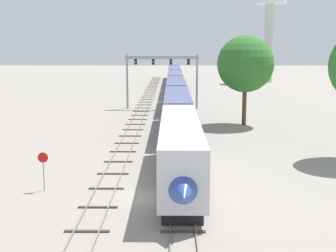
# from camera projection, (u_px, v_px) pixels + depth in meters

# --- Properties ---
(ground_plane) EXTENTS (400.00, 400.00, 0.00)m
(ground_plane) POSITION_uv_depth(u_px,v_px,m) (152.00, 198.00, 32.65)
(ground_plane) COLOR gray
(track_main) EXTENTS (2.60, 200.00, 0.16)m
(track_main) POSITION_uv_depth(u_px,v_px,m) (175.00, 98.00, 91.70)
(track_main) COLOR slate
(track_main) RESTS_ON ground
(track_near) EXTENTS (2.60, 160.00, 0.16)m
(track_near) POSITION_uv_depth(u_px,v_px,m) (140.00, 113.00, 72.05)
(track_near) COLOR slate
(track_near) RESTS_ON ground
(passenger_train) EXTENTS (3.04, 124.53, 4.80)m
(passenger_train) POSITION_uv_depth(u_px,v_px,m) (175.00, 87.00, 87.29)
(passenger_train) COLOR silver
(passenger_train) RESTS_ON ground
(signal_gantry) EXTENTS (12.10, 0.49, 9.00)m
(signal_gantry) POSITION_uv_depth(u_px,v_px,m) (162.00, 69.00, 76.45)
(signal_gantry) COLOR #999BA0
(signal_gantry) RESTS_ON ground
(water_tower) EXTENTS (8.60, 8.60, 27.36)m
(water_tower) POSITION_uv_depth(u_px,v_px,m) (270.00, 5.00, 126.57)
(water_tower) COLOR beige
(water_tower) RESTS_ON ground
(stop_sign) EXTENTS (0.76, 0.08, 2.88)m
(stop_sign) POSITION_uv_depth(u_px,v_px,m) (43.00, 166.00, 33.98)
(stop_sign) COLOR gray
(stop_sign) RESTS_ON ground
(trackside_tree_left) EXTENTS (7.38, 7.38, 11.74)m
(trackside_tree_left) POSITION_uv_depth(u_px,v_px,m) (245.00, 64.00, 60.50)
(trackside_tree_left) COLOR brown
(trackside_tree_left) RESTS_ON ground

